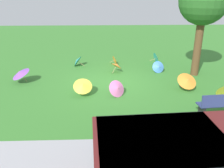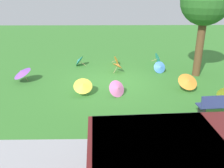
% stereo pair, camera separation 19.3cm
% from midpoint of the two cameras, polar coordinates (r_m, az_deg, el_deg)
% --- Properties ---
extents(ground, '(40.00, 40.00, 0.00)m').
position_cam_midpoint_polar(ground, '(11.84, -0.68, 0.51)').
color(ground, '#387A2D').
extents(van_dark, '(4.70, 2.35, 1.53)m').
position_cam_midpoint_polar(van_dark, '(5.57, 18.12, -16.77)').
color(van_dark, '#591919').
rests_on(van_dark, ground).
extents(park_bench, '(1.64, 0.62, 0.90)m').
position_cam_midpoint_polar(park_bench, '(9.31, 23.92, -4.49)').
color(park_bench, navy).
rests_on(park_bench, ground).
extents(shade_tree, '(2.39, 2.39, 4.98)m').
position_cam_midpoint_polar(shade_tree, '(12.88, 20.58, 17.89)').
color(shade_tree, brown).
rests_on(shade_tree, ground).
extents(parasol_orange_0, '(0.85, 0.86, 0.66)m').
position_cam_midpoint_polar(parasol_orange_0, '(13.08, 0.71, 4.52)').
color(parasol_orange_0, tan).
rests_on(parasol_orange_0, ground).
extents(parasol_blue_0, '(0.73, 0.65, 0.65)m').
position_cam_midpoint_polar(parasol_blue_0, '(13.30, 10.62, 4.02)').
color(parasol_blue_0, tan).
rests_on(parasol_blue_0, ground).
extents(parasol_teal_0, '(0.66, 0.78, 0.75)m').
position_cam_midpoint_polar(parasol_teal_0, '(14.81, 10.25, 6.05)').
color(parasol_teal_0, tan).
rests_on(parasol_teal_0, ground).
extents(parasol_pink_1, '(0.89, 0.83, 0.70)m').
position_cam_midpoint_polar(parasol_pink_1, '(10.15, 0.75, -1.06)').
color(parasol_pink_1, tan).
rests_on(parasol_pink_1, ground).
extents(parasol_orange_4, '(0.53, 0.61, 0.56)m').
position_cam_midpoint_polar(parasol_orange_4, '(14.52, 0.39, 5.70)').
color(parasol_orange_4, tan).
rests_on(parasol_orange_4, ground).
extents(parasol_teal_1, '(0.76, 0.80, 0.65)m').
position_cam_midpoint_polar(parasol_teal_1, '(14.43, -8.70, 5.53)').
color(parasol_teal_1, tan).
rests_on(parasol_teal_1, ground).
extents(parasol_purple_0, '(1.20, 1.21, 0.79)m').
position_cam_midpoint_polar(parasol_purple_0, '(12.43, -21.46, 2.49)').
color(parasol_purple_0, tan).
rests_on(parasol_purple_0, ground).
extents(parasol_orange_5, '(0.98, 0.90, 0.80)m').
position_cam_midpoint_polar(parasol_orange_5, '(11.16, 17.02, 0.81)').
color(parasol_orange_5, tan).
rests_on(parasol_orange_5, ground).
extents(parasol_yellow_1, '(0.89, 0.84, 0.77)m').
position_cam_midpoint_polar(parasol_yellow_1, '(10.24, -7.52, -0.32)').
color(parasol_yellow_1, tan).
rests_on(parasol_yellow_1, ground).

